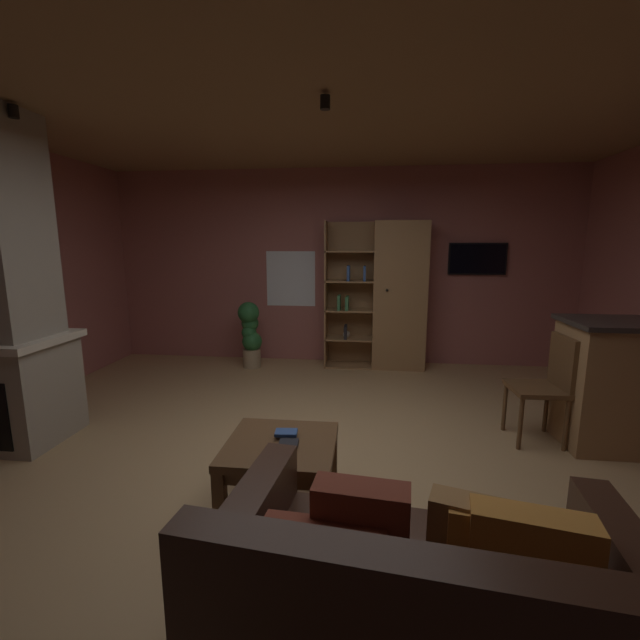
# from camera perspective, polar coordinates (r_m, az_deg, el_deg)

# --- Properties ---
(floor) EXTENTS (6.39, 5.83, 0.02)m
(floor) POSITION_cam_1_polar(r_m,az_deg,el_deg) (3.41, -0.79, -19.04)
(floor) COLOR tan
(floor) RESTS_ON ground
(wall_back) EXTENTS (6.51, 0.06, 2.68)m
(wall_back) POSITION_cam_1_polar(r_m,az_deg,el_deg) (5.92, 2.75, 7.18)
(wall_back) COLOR #9E5B56
(wall_back) RESTS_ON ground
(ceiling) EXTENTS (6.39, 5.83, 0.02)m
(ceiling) POSITION_cam_1_polar(r_m,az_deg,el_deg) (3.15, -0.93, 29.41)
(ceiling) COLOR #8E6B47
(window_pane_back) EXTENTS (0.70, 0.01, 0.78)m
(window_pane_back) POSITION_cam_1_polar(r_m,az_deg,el_deg) (5.98, -4.01, 5.63)
(window_pane_back) COLOR white
(bookshelf_cabinet) EXTENTS (1.34, 0.41, 1.96)m
(bookshelf_cabinet) POSITION_cam_1_polar(r_m,az_deg,el_deg) (5.68, 9.85, 3.15)
(bookshelf_cabinet) COLOR #997047
(bookshelf_cabinet) RESTS_ON ground
(leather_couch) EXTENTS (1.63, 1.09, 0.84)m
(leather_couch) POSITION_cam_1_polar(r_m,az_deg,el_deg) (1.93, 14.00, -34.68)
(leather_couch) COLOR #382116
(leather_couch) RESTS_ON ground
(coffee_table) EXTENTS (0.67, 0.66, 0.46)m
(coffee_table) POSITION_cam_1_polar(r_m,az_deg,el_deg) (2.75, -5.37, -17.86)
(coffee_table) COLOR brown
(coffee_table) RESTS_ON ground
(table_book_0) EXTENTS (0.12, 0.12, 0.02)m
(table_book_0) POSITION_cam_1_polar(r_m,az_deg,el_deg) (2.66, -4.31, -16.48)
(table_book_0) COLOR black
(table_book_0) RESTS_ON coffee_table
(table_book_1) EXTENTS (0.15, 0.11, 0.02)m
(table_book_1) POSITION_cam_1_polar(r_m,az_deg,el_deg) (2.74, -4.63, -15.07)
(table_book_1) COLOR #2D4C8C
(table_book_1) RESTS_ON coffee_table
(dining_chair) EXTENTS (0.43, 0.43, 0.92)m
(dining_chair) POSITION_cam_1_polar(r_m,az_deg,el_deg) (4.03, 28.58, -7.35)
(dining_chair) COLOR brown
(dining_chair) RESTS_ON ground
(potted_floor_plant) EXTENTS (0.32, 0.29, 0.90)m
(potted_floor_plant) POSITION_cam_1_polar(r_m,az_deg,el_deg) (5.74, -9.49, -1.64)
(potted_floor_plant) COLOR #9E896B
(potted_floor_plant) RESTS_ON ground
(wall_mounted_tv) EXTENTS (0.75, 0.06, 0.42)m
(wall_mounted_tv) POSITION_cam_1_polar(r_m,az_deg,el_deg) (6.02, 20.67, 7.82)
(wall_mounted_tv) COLOR black
(track_light_spot_0) EXTENTS (0.07, 0.07, 0.09)m
(track_light_spot_0) POSITION_cam_1_polar(r_m,az_deg,el_deg) (4.07, -36.33, 21.94)
(track_light_spot_0) COLOR black
(track_light_spot_1) EXTENTS (0.07, 0.07, 0.09)m
(track_light_spot_1) POSITION_cam_1_polar(r_m,az_deg,el_deg) (3.21, 0.71, 27.56)
(track_light_spot_1) COLOR black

